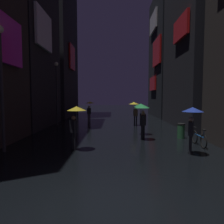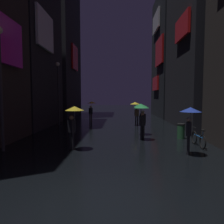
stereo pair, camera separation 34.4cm
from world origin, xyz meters
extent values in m
plane|color=black|center=(0.00, 0.00, 0.00)|extent=(120.00, 120.00, 0.00)
cube|color=white|center=(-5.35, 11.32, 7.79)|extent=(0.20, 3.31, 2.86)
cube|color=#232328|center=(-7.50, 22.34, 12.36)|extent=(4.00, 8.68, 24.71)
cube|color=red|center=(-5.35, 21.88, 7.73)|extent=(0.20, 2.92, 3.13)
cube|color=red|center=(5.35, 11.43, 7.94)|extent=(0.20, 3.18, 1.73)
cube|color=black|center=(7.50, 22.38, 8.02)|extent=(4.00, 8.76, 16.03)
cube|color=red|center=(5.35, 22.45, 4.36)|extent=(0.20, 3.42, 1.78)
cube|color=red|center=(5.35, 20.25, 8.04)|extent=(0.20, 3.97, 3.17)
cube|color=white|center=(5.35, 22.72, 12.45)|extent=(0.20, 4.12, 2.35)
cylinder|color=black|center=(1.95, 7.35, 0.42)|extent=(0.12, 0.12, 0.85)
cylinder|color=black|center=(1.82, 7.22, 0.42)|extent=(0.12, 0.12, 0.85)
cube|color=black|center=(1.88, 7.29, 1.15)|extent=(0.40, 0.40, 0.60)
sphere|color=#9E7051|center=(1.88, 7.29, 1.56)|extent=(0.22, 0.22, 0.22)
cylinder|color=black|center=(1.79, 7.13, 1.20)|extent=(0.09, 0.09, 0.50)
cylinder|color=slate|center=(1.79, 7.13, 1.53)|extent=(0.02, 0.02, 0.77)
cone|color=green|center=(1.79, 7.13, 2.02)|extent=(0.90, 0.90, 0.20)
cylinder|color=black|center=(3.61, 4.32, 0.42)|extent=(0.12, 0.12, 0.85)
cylinder|color=black|center=(3.55, 4.16, 0.42)|extent=(0.12, 0.12, 0.85)
cube|color=black|center=(3.58, 4.24, 1.15)|extent=(0.32, 0.39, 0.60)
sphere|color=tan|center=(3.58, 4.24, 1.56)|extent=(0.22, 0.22, 0.22)
cylinder|color=black|center=(3.56, 4.05, 1.20)|extent=(0.09, 0.09, 0.50)
cylinder|color=slate|center=(3.56, 4.05, 1.53)|extent=(0.02, 0.02, 0.77)
cone|color=#263FB2|center=(3.56, 4.05, 2.02)|extent=(0.90, 0.90, 0.20)
cylinder|color=#38332D|center=(2.13, 8.60, 0.42)|extent=(0.12, 0.12, 0.85)
cylinder|color=#38332D|center=(2.02, 8.75, 0.42)|extent=(0.12, 0.12, 0.85)
cube|color=black|center=(2.08, 8.67, 1.15)|extent=(0.38, 0.40, 0.60)
sphere|color=beige|center=(2.08, 8.67, 1.56)|extent=(0.22, 0.22, 0.22)
cylinder|color=black|center=(1.93, 8.79, 1.20)|extent=(0.09, 0.09, 0.50)
cylinder|color=slate|center=(1.93, 8.79, 1.53)|extent=(0.02, 0.02, 0.77)
cone|color=green|center=(1.93, 8.79, 2.02)|extent=(0.90, 0.90, 0.20)
cylinder|color=#38332D|center=(-2.48, 15.52, 0.42)|extent=(0.12, 0.12, 0.85)
cylinder|color=#38332D|center=(-2.34, 15.63, 0.42)|extent=(0.12, 0.12, 0.85)
cube|color=black|center=(-2.41, 15.58, 1.15)|extent=(0.40, 0.38, 0.60)
sphere|color=tan|center=(-2.41, 15.58, 1.56)|extent=(0.22, 0.22, 0.22)
cylinder|color=black|center=(-2.30, 15.73, 1.20)|extent=(0.09, 0.09, 0.50)
cylinder|color=slate|center=(-2.30, 15.73, 1.53)|extent=(0.02, 0.02, 0.77)
cone|color=yellow|center=(-2.30, 15.73, 2.02)|extent=(0.90, 0.90, 0.20)
cylinder|color=black|center=(2.17, 13.28, 0.42)|extent=(0.12, 0.12, 0.85)
cylinder|color=black|center=(1.99, 13.25, 0.42)|extent=(0.12, 0.12, 0.85)
cube|color=brown|center=(2.08, 13.27, 1.15)|extent=(0.38, 0.28, 0.60)
sphere|color=tan|center=(2.08, 13.27, 1.56)|extent=(0.22, 0.22, 0.22)
cylinder|color=brown|center=(1.91, 13.18, 1.20)|extent=(0.09, 0.09, 0.50)
cylinder|color=slate|center=(1.91, 13.18, 1.53)|extent=(0.02, 0.02, 0.77)
cone|color=yellow|center=(1.91, 13.18, 2.02)|extent=(0.90, 0.90, 0.20)
cylinder|color=black|center=(-1.88, 4.93, 0.42)|extent=(0.12, 0.12, 0.85)
cylinder|color=black|center=(-1.74, 4.82, 0.42)|extent=(0.12, 0.12, 0.85)
cube|color=black|center=(-1.81, 4.87, 1.15)|extent=(0.40, 0.38, 0.60)
sphere|color=#9E7051|center=(-1.81, 4.87, 1.56)|extent=(0.22, 0.22, 0.22)
cylinder|color=black|center=(-1.64, 4.80, 1.20)|extent=(0.09, 0.09, 0.50)
cylinder|color=slate|center=(-1.64, 4.80, 1.53)|extent=(0.02, 0.02, 0.77)
cone|color=yellow|center=(-1.64, 4.80, 2.02)|extent=(0.90, 0.90, 0.20)
torus|color=black|center=(4.60, 6.30, 0.36)|extent=(0.06, 0.72, 0.72)
torus|color=black|center=(4.60, 5.20, 0.36)|extent=(0.06, 0.72, 0.72)
cylinder|color=#1E59A5|center=(4.60, 5.75, 0.54)|extent=(0.05, 1.00, 0.05)
cylinder|color=#1E59A5|center=(4.60, 5.20, 0.71)|extent=(0.04, 0.04, 0.40)
cube|color=black|center=(4.60, 5.20, 0.93)|extent=(0.12, 0.24, 0.06)
cylinder|color=black|center=(4.60, 6.30, 0.91)|extent=(0.03, 0.45, 0.03)
cylinder|color=#2D2D33|center=(-5.00, 13.26, 2.66)|extent=(0.14, 0.14, 5.32)
sphere|color=#F9EFCC|center=(-5.00, 13.26, 5.50)|extent=(0.36, 0.36, 0.36)
cylinder|color=#2D2D33|center=(-5.00, 4.49, 2.71)|extent=(0.14, 0.14, 5.42)
cylinder|color=#265933|center=(4.30, 7.67, 0.42)|extent=(0.44, 0.44, 0.85)
cylinder|color=black|center=(4.30, 7.67, 0.89)|extent=(0.46, 0.46, 0.08)
camera|label=1|loc=(0.14, -4.62, 2.55)|focal=32.00mm
camera|label=2|loc=(0.48, -4.62, 2.55)|focal=32.00mm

